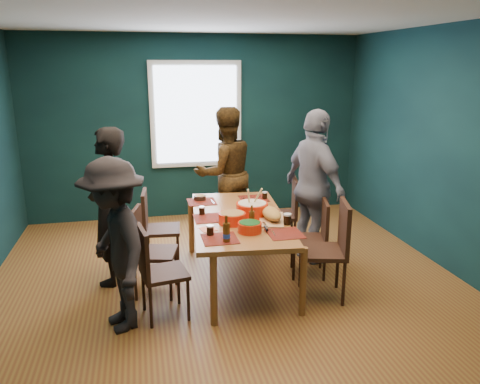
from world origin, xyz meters
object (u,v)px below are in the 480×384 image
at_px(chair_right_near, 332,243).
at_px(bowl_herbs, 250,227).
at_px(person_far_left, 110,207).
at_px(cutting_board, 271,215).
at_px(person_near_left, 115,246).
at_px(chair_left_mid, 146,245).
at_px(person_right, 314,187).
at_px(dining_table, 239,222).
at_px(bowl_salad, 232,218).
at_px(chair_right_far, 287,208).
at_px(chair_right_mid, 316,233).
at_px(chair_left_far, 154,223).
at_px(person_back, 225,173).
at_px(bowl_dumpling, 252,209).
at_px(chair_left_near, 155,266).

distance_m(chair_right_near, bowl_herbs, 0.84).
height_order(person_far_left, cutting_board, person_far_left).
bearing_deg(person_near_left, chair_left_mid, 138.63).
bearing_deg(cutting_board, person_right, 55.20).
relative_size(dining_table, bowl_salad, 7.25).
bearing_deg(person_near_left, chair_right_far, 108.58).
height_order(chair_right_near, person_far_left, person_far_left).
distance_m(chair_left_mid, bowl_salad, 0.90).
xyz_separation_m(chair_right_mid, bowl_herbs, (-0.85, -0.43, 0.28)).
relative_size(chair_left_far, chair_right_mid, 1.06).
bearing_deg(dining_table, person_back, 91.39).
relative_size(chair_right_mid, bowl_dumpling, 2.50).
distance_m(chair_left_mid, chair_left_near, 0.52).
height_order(chair_right_near, bowl_salad, chair_right_near).
distance_m(person_back, cutting_board, 1.59).
distance_m(chair_left_far, chair_right_near, 2.03).
height_order(chair_left_mid, person_right, person_right).
bearing_deg(bowl_dumpling, person_right, 22.13).
bearing_deg(person_right, chair_left_near, 103.05).
bearing_deg(person_back, person_far_left, 24.28).
xyz_separation_m(person_back, bowl_herbs, (-0.11, -1.85, -0.10)).
relative_size(dining_table, bowl_herbs, 8.61).
relative_size(chair_left_mid, person_right, 0.50).
relative_size(chair_right_near, person_near_left, 0.64).
height_order(chair_left_near, chair_right_far, chair_right_far).
bearing_deg(bowl_dumpling, chair_left_mid, -174.38).
xyz_separation_m(chair_left_near, person_back, (1.01, 1.98, 0.36)).
xyz_separation_m(bowl_dumpling, bowl_herbs, (-0.14, -0.49, -0.02)).
bearing_deg(bowl_herbs, bowl_dumpling, 73.76).
distance_m(bowl_dumpling, cutting_board, 0.26).
bearing_deg(chair_right_mid, chair_right_far, 110.06).
height_order(chair_left_near, person_near_left, person_near_left).
height_order(chair_right_far, person_far_left, person_far_left).
relative_size(chair_right_far, person_near_left, 0.59).
bearing_deg(person_right, bowl_dumpling, 98.13).
bearing_deg(chair_left_far, chair_left_near, -87.16).
distance_m(chair_right_far, cutting_board, 1.11).
height_order(chair_right_mid, bowl_herbs, chair_right_mid).
distance_m(person_far_left, bowl_dumpling, 1.49).
distance_m(chair_left_near, bowl_dumpling, 1.25).
distance_m(person_back, person_near_left, 2.46).
bearing_deg(chair_right_far, person_right, -53.42).
bearing_deg(cutting_board, chair_right_far, 79.59).
distance_m(chair_right_mid, person_back, 1.65).
bearing_deg(chair_left_near, chair_right_near, -8.46).
height_order(chair_right_mid, cutting_board, cutting_board).
bearing_deg(chair_right_mid, chair_left_mid, -163.55).
bearing_deg(bowl_salad, bowl_herbs, -68.24).
bearing_deg(cutting_board, chair_left_far, 162.45).
distance_m(person_far_left, person_back, 1.81).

